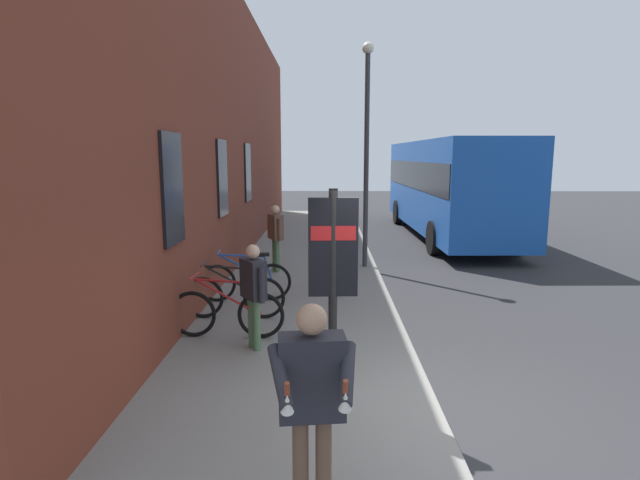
# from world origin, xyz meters

# --- Properties ---
(ground) EXTENTS (60.00, 60.00, 0.00)m
(ground) POSITION_xyz_m (6.00, -1.00, 0.00)
(ground) COLOR #2D2D30
(sidewalk_pavement) EXTENTS (24.00, 3.50, 0.12)m
(sidewalk_pavement) POSITION_xyz_m (8.00, 1.75, 0.06)
(sidewalk_pavement) COLOR gray
(sidewalk_pavement) RESTS_ON ground
(station_facade) EXTENTS (22.00, 0.65, 7.01)m
(station_facade) POSITION_xyz_m (8.99, 3.80, 3.50)
(station_facade) COLOR brown
(station_facade) RESTS_ON ground
(bicycle_end_of_row) EXTENTS (0.48, 1.77, 0.97)m
(bicycle_end_of_row) POSITION_xyz_m (2.16, 2.78, 0.51)
(bicycle_end_of_row) COLOR black
(bicycle_end_of_row) RESTS_ON sidewalk_pavement
(bicycle_mid_rack) EXTENTS (0.48, 1.77, 0.97)m
(bicycle_mid_rack) POSITION_xyz_m (3.08, 2.84, 0.51)
(bicycle_mid_rack) COLOR black
(bicycle_mid_rack) RESTS_ON sidewalk_pavement
(bicycle_under_window) EXTENTS (0.48, 1.77, 0.97)m
(bicycle_under_window) POSITION_xyz_m (4.12, 2.81, 0.51)
(bicycle_under_window) COLOR black
(bicycle_under_window) RESTS_ON sidewalk_pavement
(transit_info_sign) EXTENTS (0.11, 0.55, 2.40)m
(transit_info_sign) POSITION_xyz_m (0.28, 1.20, 1.72)
(transit_info_sign) COLOR black
(transit_info_sign) RESTS_ON sidewalk_pavement
(city_bus) EXTENTS (10.54, 2.78, 3.35)m
(city_bus) POSITION_xyz_m (12.71, -3.00, 1.92)
(city_bus) COLOR #1951B2
(city_bus) RESTS_ON ground
(pedestrian_by_facade) EXTENTS (0.50, 0.43, 1.52)m
(pedestrian_by_facade) POSITION_xyz_m (1.72, 2.30, 1.05)
(pedestrian_by_facade) COLOR #4C724C
(pedestrian_by_facade) RESTS_ON sidewalk_pavement
(pedestrian_near_bus) EXTENTS (0.55, 0.42, 1.59)m
(pedestrian_near_bus) POSITION_xyz_m (6.64, 2.48, 1.09)
(pedestrian_near_bus) COLOR #4C724C
(pedestrian_near_bus) RESTS_ON sidewalk_pavement
(pedestrian_crossing_street) EXTENTS (0.54, 0.40, 1.56)m
(pedestrian_crossing_street) POSITION_xyz_m (4.71, 1.09, 1.07)
(pedestrian_crossing_street) COLOR #723F72
(pedestrian_crossing_street) RESTS_ON sidewalk_pavement
(tourist_with_hotdogs) EXTENTS (0.62, 0.65, 1.70)m
(tourist_with_hotdogs) POSITION_xyz_m (-1.75, 1.38, 1.17)
(tourist_with_hotdogs) COLOR brown
(tourist_with_hotdogs) RESTS_ON sidewalk_pavement
(street_lamp) EXTENTS (0.28, 0.28, 5.38)m
(street_lamp) POSITION_xyz_m (7.23, 0.30, 3.30)
(street_lamp) COLOR #333338
(street_lamp) RESTS_ON sidewalk_pavement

